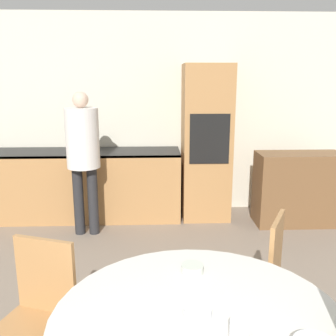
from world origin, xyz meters
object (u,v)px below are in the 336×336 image
at_px(sideboard, 298,189).
at_px(chair_far_right, 260,270).
at_px(bowl_near, 198,312).
at_px(oven_unit, 206,143).
at_px(chair_far_left, 38,310).
at_px(bowl_far, 192,269).
at_px(cup, 239,332).
at_px(person_standing, 83,149).

relative_size(sideboard, chair_far_right, 1.15).
relative_size(sideboard, bowl_near, 8.00).
distance_m(oven_unit, chair_far_left, 3.13).
xyz_separation_m(sideboard, bowl_near, (-1.59, -2.88, 0.30)).
bearing_deg(bowl_near, chair_far_right, 56.64).
xyz_separation_m(chair_far_left, bowl_far, (0.87, -0.00, 0.24)).
relative_size(oven_unit, sideboard, 1.88).
distance_m(sideboard, cup, 3.39).
xyz_separation_m(chair_far_right, bowl_near, (-0.52, -0.80, 0.24)).
bearing_deg(chair_far_left, cup, -10.32).
height_order(oven_unit, person_standing, oven_unit).
bearing_deg(bowl_near, bowl_far, 87.68).
bearing_deg(oven_unit, person_standing, -159.94).
bearing_deg(bowl_near, chair_far_left, 155.21).
distance_m(oven_unit, sideboard, 1.27).
bearing_deg(person_standing, cup, -68.09).
relative_size(oven_unit, chair_far_left, 2.16).
bearing_deg(chair_far_right, chair_far_left, -46.24).
bearing_deg(cup, oven_unit, 84.55).
xyz_separation_m(oven_unit, chair_far_left, (-1.33, -2.79, -0.47)).
height_order(chair_far_right, cup, chair_far_right).
xyz_separation_m(person_standing, bowl_far, (1.00, -2.26, -0.26)).
bearing_deg(cup, sideboard, 64.80).
relative_size(sideboard, cup, 10.82).
distance_m(chair_far_left, bowl_far, 0.90).
relative_size(chair_far_left, bowl_near, 6.96).
height_order(person_standing, cup, person_standing).
distance_m(chair_far_right, bowl_near, 0.98).
relative_size(chair_far_left, person_standing, 0.55).
relative_size(bowl_near, bowl_far, 1.05).
bearing_deg(chair_far_left, person_standing, 112.48).
height_order(oven_unit, sideboard, oven_unit).
bearing_deg(bowl_far, cup, -76.68).
height_order(sideboard, bowl_far, sideboard).
bearing_deg(sideboard, chair_far_left, -134.51).
xyz_separation_m(chair_far_right, cup, (-0.37, -0.97, 0.27)).
xyz_separation_m(person_standing, cup, (1.14, -2.83, -0.24)).
bearing_deg(chair_far_left, oven_unit, 83.74).
distance_m(oven_unit, bowl_far, 2.84).
relative_size(chair_far_right, bowl_far, 7.29).
xyz_separation_m(chair_far_left, person_standing, (-0.13, 2.26, 0.50)).
xyz_separation_m(chair_far_left, cup, (1.01, -0.57, 0.27)).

